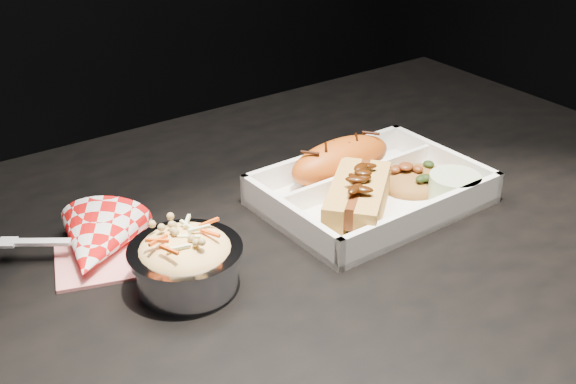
{
  "coord_description": "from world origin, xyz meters",
  "views": [
    {
      "loc": [
        -0.36,
        -0.52,
        1.17
      ],
      "look_at": [
        0.02,
        0.02,
        0.81
      ],
      "focal_mm": 45.0,
      "sensor_mm": 36.0,
      "label": 1
    }
  ],
  "objects_px": {
    "food_tray": "(370,194)",
    "napkin_fork": "(96,245)",
    "dining_table": "(284,323)",
    "hotdog": "(358,197)",
    "fried_pastry": "(341,160)",
    "foil_coleslaw_cup": "(186,259)"
  },
  "relations": [
    {
      "from": "foil_coleslaw_cup",
      "to": "fried_pastry",
      "type": "bearing_deg",
      "value": 17.47
    },
    {
      "from": "food_tray",
      "to": "foil_coleslaw_cup",
      "type": "bearing_deg",
      "value": -175.64
    },
    {
      "from": "foil_coleslaw_cup",
      "to": "napkin_fork",
      "type": "relative_size",
      "value": 0.68
    },
    {
      "from": "food_tray",
      "to": "fried_pastry",
      "type": "xyz_separation_m",
      "value": [
        -0.0,
        0.06,
        0.02
      ]
    },
    {
      "from": "hotdog",
      "to": "napkin_fork",
      "type": "bearing_deg",
      "value": 118.45
    },
    {
      "from": "food_tray",
      "to": "napkin_fork",
      "type": "bearing_deg",
      "value": 165.78
    },
    {
      "from": "food_tray",
      "to": "napkin_fork",
      "type": "height_order",
      "value": "napkin_fork"
    },
    {
      "from": "hotdog",
      "to": "napkin_fork",
      "type": "relative_size",
      "value": 0.83
    },
    {
      "from": "fried_pastry",
      "to": "napkin_fork",
      "type": "relative_size",
      "value": 0.89
    },
    {
      "from": "fried_pastry",
      "to": "foil_coleslaw_cup",
      "type": "bearing_deg",
      "value": -162.53
    },
    {
      "from": "dining_table",
      "to": "foil_coleslaw_cup",
      "type": "distance_m",
      "value": 0.16
    },
    {
      "from": "fried_pastry",
      "to": "hotdog",
      "type": "height_order",
      "value": "hotdog"
    },
    {
      "from": "dining_table",
      "to": "food_tray",
      "type": "distance_m",
      "value": 0.18
    },
    {
      "from": "dining_table",
      "to": "napkin_fork",
      "type": "distance_m",
      "value": 0.22
    },
    {
      "from": "dining_table",
      "to": "foil_coleslaw_cup",
      "type": "height_order",
      "value": "foil_coleslaw_cup"
    },
    {
      "from": "dining_table",
      "to": "hotdog",
      "type": "relative_size",
      "value": 8.84
    },
    {
      "from": "dining_table",
      "to": "hotdog",
      "type": "xyz_separation_m",
      "value": [
        0.1,
        0.01,
        0.12
      ]
    },
    {
      "from": "fried_pastry",
      "to": "foil_coleslaw_cup",
      "type": "relative_size",
      "value": 1.3
    },
    {
      "from": "food_tray",
      "to": "foil_coleslaw_cup",
      "type": "distance_m",
      "value": 0.26
    },
    {
      "from": "hotdog",
      "to": "foil_coleslaw_cup",
      "type": "bearing_deg",
      "value": 138.23
    },
    {
      "from": "hotdog",
      "to": "dining_table",
      "type": "bearing_deg",
      "value": 142.52
    },
    {
      "from": "food_tray",
      "to": "napkin_fork",
      "type": "xyz_separation_m",
      "value": [
        -0.31,
        0.07,
        0.01
      ]
    }
  ]
}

